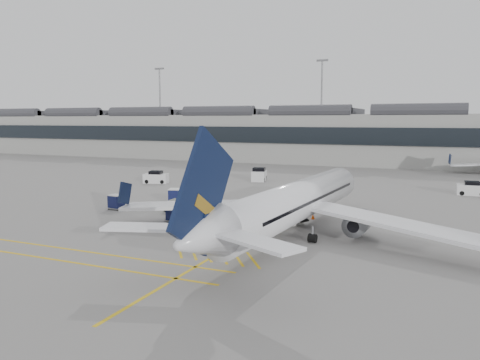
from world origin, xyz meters
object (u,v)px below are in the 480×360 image
at_px(airliner_main, 294,203).
at_px(ramp_agent_b, 196,210).
at_px(ramp_agent_a, 219,204).
at_px(pushback_tug, 177,206).
at_px(belt_loader, 282,216).
at_px(baggage_cart_a, 176,212).

bearing_deg(airliner_main, ramp_agent_b, 171.78).
bearing_deg(ramp_agent_a, pushback_tug, 142.71).
bearing_deg(ramp_agent_b, belt_loader, -169.57).
distance_m(airliner_main, baggage_cart_a, 12.06).
height_order(belt_loader, pushback_tug, belt_loader).
relative_size(ramp_agent_b, pushback_tug, 0.75).
relative_size(airliner_main, pushback_tug, 14.72).
relative_size(belt_loader, ramp_agent_a, 2.48).
bearing_deg(belt_loader, ramp_agent_b, -141.02).
bearing_deg(ramp_agent_a, ramp_agent_b, -154.12).
xyz_separation_m(ramp_agent_a, ramp_agent_b, (-0.93, -3.45, -0.09)).
bearing_deg(pushback_tug, ramp_agent_b, -33.35).
bearing_deg(ramp_agent_b, pushback_tug, -38.79).
bearing_deg(ramp_agent_a, baggage_cart_a, -159.23).
distance_m(belt_loader, ramp_agent_b, 8.58).
bearing_deg(ramp_agent_a, airliner_main, -79.32).
bearing_deg(airliner_main, baggage_cart_a, -177.94).
bearing_deg(belt_loader, baggage_cart_a, -132.04).
xyz_separation_m(airliner_main, ramp_agent_a, (-9.92, 5.80, -1.80)).
relative_size(baggage_cart_a, pushback_tug, 0.74).
relative_size(baggage_cart_a, ramp_agent_a, 0.90).
xyz_separation_m(airliner_main, belt_loader, (-2.59, 4.62, -2.22)).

